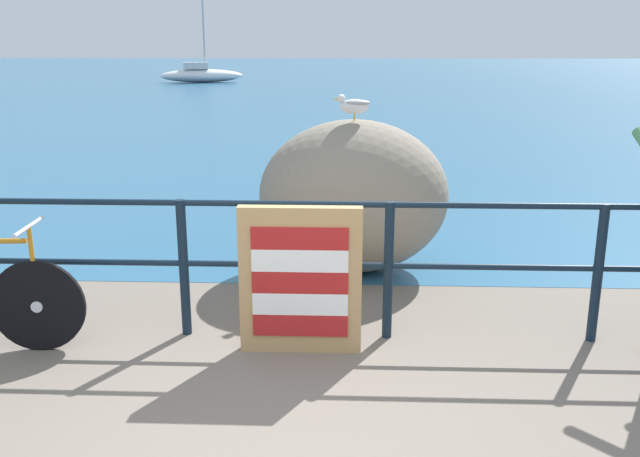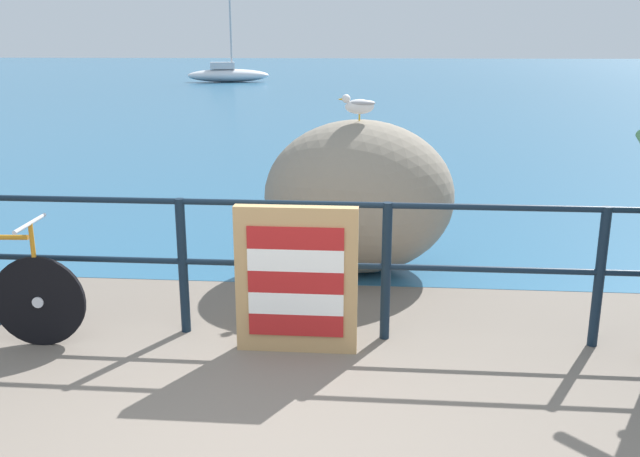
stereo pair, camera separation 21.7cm
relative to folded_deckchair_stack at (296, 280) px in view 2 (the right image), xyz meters
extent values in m
cube|color=#6B6056|center=(-0.13, 18.53, -0.57)|extent=(120.00, 120.00, 0.10)
cube|color=#285B7F|center=(-0.13, 46.36, -0.52)|extent=(120.00, 90.00, 0.01)
cylinder|color=black|center=(-0.87, 0.25, -0.01)|extent=(0.07, 0.07, 1.02)
cylinder|color=black|center=(0.62, 0.25, -0.01)|extent=(0.07, 0.07, 1.02)
cylinder|color=black|center=(2.10, 0.25, -0.01)|extent=(0.07, 0.07, 1.02)
cylinder|color=black|center=(-0.13, 0.25, 0.48)|extent=(7.41, 0.04, 0.04)
cylinder|color=black|center=(-0.13, 0.25, 0.03)|extent=(7.41, 0.04, 0.04)
cylinder|color=black|center=(-1.82, -0.06, -0.19)|extent=(0.66, 0.08, 0.66)
cylinder|color=#B7BCC6|center=(-1.82, -0.06, -0.19)|extent=(0.08, 0.06, 0.08)
cylinder|color=#B27219|center=(-1.82, -0.06, 0.10)|extent=(0.03, 0.03, 0.57)
cylinder|color=#B7BCC6|center=(-1.82, -0.06, 0.38)|extent=(0.06, 0.48, 0.03)
cube|color=tan|center=(0.00, 0.00, 0.00)|extent=(0.84, 0.09, 1.04)
cube|color=#AD1E1E|center=(0.00, -0.05, -0.31)|extent=(0.66, 0.01, 0.16)
cube|color=white|center=(0.00, -0.05, -0.16)|extent=(0.66, 0.01, 0.16)
cube|color=#AD1E1E|center=(0.00, -0.05, 0.00)|extent=(0.66, 0.01, 0.16)
cube|color=white|center=(0.00, -0.05, 0.16)|extent=(0.66, 0.01, 0.16)
cube|color=#AD1E1E|center=(0.00, -0.05, 0.31)|extent=(0.66, 0.01, 0.16)
ellipsoid|color=gray|center=(0.37, 1.81, 0.19)|extent=(1.76, 1.37, 1.42)
cylinder|color=gold|center=(0.37, 1.69, 0.93)|extent=(0.01, 0.01, 0.06)
cylinder|color=gold|center=(0.37, 1.73, 0.93)|extent=(0.01, 0.01, 0.06)
ellipsoid|color=white|center=(0.37, 1.71, 1.03)|extent=(0.27, 0.15, 0.13)
ellipsoid|color=#9E9EA3|center=(0.39, 1.71, 1.06)|extent=(0.25, 0.15, 0.06)
sphere|color=white|center=(0.25, 1.69, 1.10)|extent=(0.08, 0.08, 0.08)
cone|color=gold|center=(0.20, 1.69, 1.09)|extent=(0.05, 0.03, 0.02)
ellipsoid|color=white|center=(-7.61, 33.01, -0.16)|extent=(4.57, 2.18, 0.70)
cube|color=silver|center=(-7.91, 32.95, 0.37)|extent=(1.44, 1.05, 0.36)
cylinder|color=#B2B2B7|center=(-7.42, 33.05, 2.29)|extent=(0.10, 0.10, 4.20)
camera|label=1|loc=(0.31, -4.40, 1.57)|focal=38.30mm
camera|label=2|loc=(0.53, -4.39, 1.57)|focal=38.30mm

